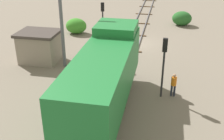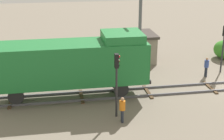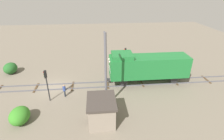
% 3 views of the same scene
% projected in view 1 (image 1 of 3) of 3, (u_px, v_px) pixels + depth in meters
% --- Properties ---
extents(ground_plane, '(90.82, 90.82, 0.00)m').
position_uv_depth(ground_plane, '(133.00, 43.00, 29.75)').
color(ground_plane, '#756B5B').
extents(railway_track, '(2.40, 60.55, 0.16)m').
position_uv_depth(railway_track, '(133.00, 42.00, 29.72)').
color(railway_track, '#595960').
rests_on(railway_track, ground).
extents(locomotive, '(2.90, 11.60, 4.60)m').
position_uv_depth(locomotive, '(105.00, 72.00, 16.82)').
color(locomotive, '#1E7233').
rests_on(locomotive, railway_track).
extents(traffic_signal_near, '(0.32, 0.34, 4.16)m').
position_uv_depth(traffic_signal_near, '(103.00, 15.00, 29.01)').
color(traffic_signal_near, '#262628').
rests_on(traffic_signal_near, ground).
extents(traffic_signal_mid, '(0.32, 0.34, 4.28)m').
position_uv_depth(traffic_signal_mid, '(164.00, 57.00, 18.46)').
color(traffic_signal_mid, '#262628').
rests_on(traffic_signal_mid, ground).
extents(worker_near_track, '(0.38, 0.38, 1.70)m').
position_uv_depth(worker_near_track, '(107.00, 38.00, 28.12)').
color(worker_near_track, '#262B38').
rests_on(worker_near_track, ground).
extents(worker_by_signal, '(0.38, 0.38, 1.70)m').
position_uv_depth(worker_by_signal, '(174.00, 83.00, 19.35)').
color(worker_by_signal, '#262B38').
rests_on(worker_by_signal, ground).
extents(catenary_mast, '(1.94, 0.28, 8.89)m').
position_uv_depth(catenary_mast, '(61.00, 13.00, 22.39)').
color(catenary_mast, '#595960').
rests_on(catenary_mast, ground).
extents(relay_hut, '(3.50, 2.90, 2.74)m').
position_uv_depth(relay_hut, '(40.00, 46.00, 24.82)').
color(relay_hut, gray).
rests_on(relay_hut, ground).
extents(bush_near, '(2.44, 2.00, 1.77)m').
position_uv_depth(bush_near, '(182.00, 18.00, 35.44)').
color(bush_near, '#255F26').
rests_on(bush_near, ground).
extents(bush_far, '(2.42, 1.98, 1.76)m').
position_uv_depth(bush_far, '(76.00, 26.00, 32.42)').
color(bush_far, '#378426').
rests_on(bush_far, ground).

